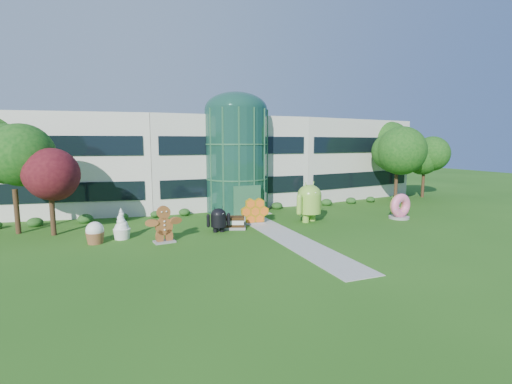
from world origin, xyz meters
name	(u,v)px	position (x,y,z in m)	size (l,w,h in m)	color
ground	(292,240)	(0.00, 0.00, 0.00)	(140.00, 140.00, 0.00)	#215114
building	(219,161)	(0.00, 18.00, 4.65)	(46.00, 15.00, 9.30)	beige
atrium	(236,161)	(0.00, 12.00, 4.90)	(6.00, 6.00, 9.80)	#194738
walkway	(280,233)	(0.00, 2.00, 0.02)	(2.40, 20.00, 0.04)	#9E9E93
tree_red	(51,194)	(-15.50, 7.50, 3.00)	(4.00, 4.00, 6.00)	#3F0C14
trees_backdrop	(233,167)	(0.00, 13.00, 4.20)	(52.00, 8.00, 8.40)	#104210
android_green	(309,200)	(4.06, 4.79, 1.86)	(3.28, 2.19, 3.72)	#84BE3D
android_black	(218,218)	(-4.12, 3.99, 1.07)	(1.87, 1.26, 2.13)	black
donut	(400,206)	(12.08, 2.94, 1.13)	(2.18, 1.05, 2.26)	pink
gingerbread	(164,224)	(-8.31, 2.56, 1.26)	(2.74, 1.05, 2.53)	brown
ice_cream_sandwich	(231,223)	(-2.91, 4.64, 0.49)	(2.20, 1.10, 0.98)	black
honeycomb	(255,212)	(-0.55, 5.66, 0.97)	(2.46, 0.88, 1.93)	orange
froyo	(121,224)	(-10.93, 4.59, 1.08)	(1.26, 1.26, 2.15)	white
cupcake	(95,233)	(-12.62, 3.96, 0.74)	(1.24, 1.24, 1.48)	white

